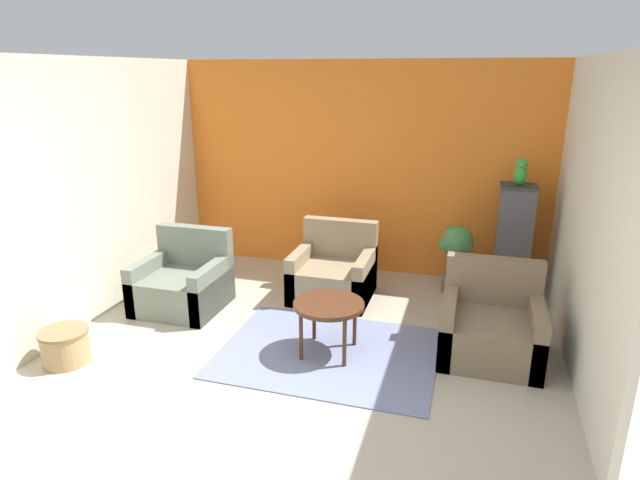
# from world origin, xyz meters

# --- Properties ---
(ground_plane) EXTENTS (20.00, 20.00, 0.00)m
(ground_plane) POSITION_xyz_m (0.00, 0.00, 0.00)
(ground_plane) COLOR #B2A893
(ground_plane) RESTS_ON ground
(wall_back_accent) EXTENTS (4.64, 0.06, 2.57)m
(wall_back_accent) POSITION_xyz_m (0.00, 3.46, 1.28)
(wall_back_accent) COLOR orange
(wall_back_accent) RESTS_ON ground_plane
(wall_left) EXTENTS (0.06, 3.43, 2.57)m
(wall_left) POSITION_xyz_m (-2.29, 1.72, 1.28)
(wall_left) COLOR beige
(wall_left) RESTS_ON ground_plane
(wall_right) EXTENTS (0.06, 3.43, 2.57)m
(wall_right) POSITION_xyz_m (2.29, 1.72, 1.28)
(wall_right) COLOR beige
(wall_right) RESTS_ON ground_plane
(area_rug) EXTENTS (1.92, 1.47, 0.01)m
(area_rug) POSITION_xyz_m (0.23, 1.22, 0.01)
(area_rug) COLOR slate
(area_rug) RESTS_ON ground_plane
(coffee_table) EXTENTS (0.63, 0.63, 0.50)m
(coffee_table) POSITION_xyz_m (0.23, 1.22, 0.44)
(coffee_table) COLOR #472819
(coffee_table) RESTS_ON ground_plane
(armchair_left) EXTENTS (0.86, 0.81, 0.82)m
(armchair_left) POSITION_xyz_m (-1.53, 1.74, 0.26)
(armchair_left) COLOR slate
(armchair_left) RESTS_ON ground_plane
(armchair_right) EXTENTS (0.86, 0.81, 0.82)m
(armchair_right) POSITION_xyz_m (1.61, 1.60, 0.26)
(armchair_right) COLOR #7A664C
(armchair_right) RESTS_ON ground_plane
(armchair_middle) EXTENTS (0.86, 0.81, 0.82)m
(armchair_middle) POSITION_xyz_m (-0.07, 2.48, 0.26)
(armchair_middle) COLOR #8E7A5B
(armchair_middle) RESTS_ON ground_plane
(birdcage) EXTENTS (0.60, 0.60, 1.28)m
(birdcage) POSITION_xyz_m (1.82, 3.01, 0.59)
(birdcage) COLOR #353539
(birdcage) RESTS_ON ground_plane
(parrot) EXTENTS (0.14, 0.25, 0.30)m
(parrot) POSITION_xyz_m (1.82, 3.02, 1.41)
(parrot) COLOR green
(parrot) RESTS_ON birdcage
(potted_plant) EXTENTS (0.38, 0.34, 0.79)m
(potted_plant) POSITION_xyz_m (1.23, 2.98, 0.48)
(potted_plant) COLOR #66605B
(potted_plant) RESTS_ON ground_plane
(wicker_basket) EXTENTS (0.42, 0.42, 0.30)m
(wicker_basket) POSITION_xyz_m (-1.93, 0.42, 0.16)
(wicker_basket) COLOR tan
(wicker_basket) RESTS_ON ground_plane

